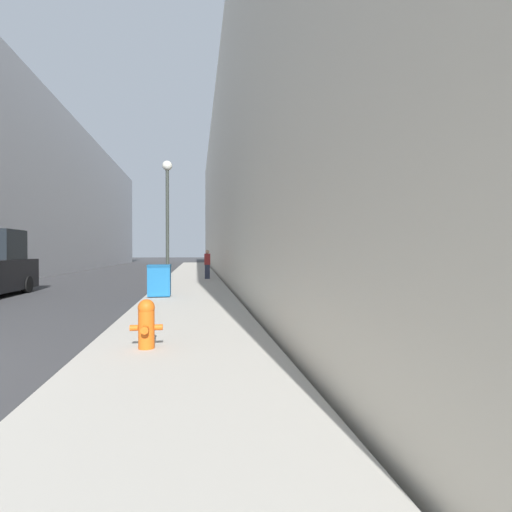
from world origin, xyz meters
TOP-DOWN VIEW (x-y plane):
  - sidewalk_right at (4.91, 18.00)m, footprint 2.92×60.00m
  - building_right_stone at (12.47, 26.00)m, footprint 12.00×60.00m
  - fire_hydrant at (4.37, 1.51)m, footprint 0.48×0.37m
  - trash_bin at (3.94, 8.50)m, footprint 0.72×0.64m
  - lamppost at (3.94, 12.16)m, footprint 0.41×0.41m
  - pedestrian_on_sidewalk at (5.70, 16.73)m, footprint 0.31×0.20m

SIDE VIEW (x-z plane):
  - sidewalk_right at x=4.91m, z-range 0.00..0.13m
  - fire_hydrant at x=4.37m, z-range 0.15..0.89m
  - trash_bin at x=3.94m, z-range 0.14..1.18m
  - pedestrian_on_sidewalk at x=5.70m, z-range 0.13..1.67m
  - lamppost at x=3.94m, z-range 0.73..5.93m
  - building_right_stone at x=12.47m, z-range 0.00..13.49m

